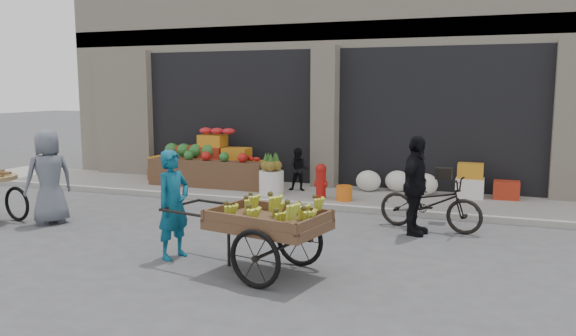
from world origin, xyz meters
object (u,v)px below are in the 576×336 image
(pineapple_bin, at_px, (271,183))
(seated_person, at_px, (299,170))
(vendor_woman, at_px, (173,204))
(banana_cart, at_px, (264,217))
(bicycle, at_px, (430,203))
(cyclist, at_px, (415,186))
(vendor_grey, at_px, (49,177))
(fire_hydrant, at_px, (321,180))
(orange_bucket, at_px, (344,193))

(pineapple_bin, height_order, seated_person, seated_person)
(vendor_woman, bearing_deg, banana_cart, -83.20)
(bicycle, height_order, cyclist, cyclist)
(vendor_grey, bearing_deg, seated_person, 167.63)
(vendor_woman, height_order, vendor_grey, vendor_grey)
(vendor_grey, relative_size, cyclist, 1.03)
(fire_hydrant, distance_m, orange_bucket, 0.55)
(pineapple_bin, xyz_separation_m, bicycle, (3.40, -1.40, 0.08))
(orange_bucket, bearing_deg, fire_hydrant, 174.29)
(banana_cart, relative_size, vendor_grey, 1.56)
(pineapple_bin, height_order, banana_cart, banana_cart)
(orange_bucket, distance_m, vendor_grey, 5.46)
(seated_person, distance_m, bicycle, 3.61)
(pineapple_bin, bearing_deg, fire_hydrant, -2.60)
(cyclist, bearing_deg, pineapple_bin, 71.17)
(banana_cart, height_order, vendor_woman, vendor_woman)
(pineapple_bin, height_order, vendor_woman, vendor_woman)
(banana_cart, distance_m, bicycle, 3.48)
(pineapple_bin, distance_m, vendor_woman, 4.25)
(vendor_grey, bearing_deg, cyclist, 131.10)
(banana_cart, bearing_deg, bicycle, 72.13)
(bicycle, bearing_deg, banana_cart, 160.94)
(vendor_woman, bearing_deg, bicycle, -33.71)
(orange_bucket, bearing_deg, banana_cart, -88.84)
(fire_hydrant, bearing_deg, cyclist, -39.84)
(vendor_grey, height_order, bicycle, vendor_grey)
(fire_hydrant, xyz_separation_m, bicycle, (2.30, -1.35, -0.05))
(pineapple_bin, xyz_separation_m, seated_person, (0.40, 0.60, 0.21))
(bicycle, bearing_deg, cyclist, 164.01)
(seated_person, bearing_deg, bicycle, -43.72)
(seated_person, distance_m, vendor_woman, 4.83)
(fire_hydrant, bearing_deg, bicycle, -30.46)
(seated_person, distance_m, cyclist, 3.70)
(orange_bucket, bearing_deg, vendor_woman, -108.07)
(banana_cart, bearing_deg, vendor_grey, 177.16)
(vendor_grey, xyz_separation_m, cyclist, (6.04, 1.44, -0.02))
(vendor_woman, bearing_deg, orange_bucket, -3.66)
(vendor_woman, bearing_deg, pineapple_bin, 17.84)
(seated_person, distance_m, vendor_grey, 5.03)
(pineapple_bin, relative_size, seated_person, 0.56)
(orange_bucket, relative_size, banana_cart, 0.13)
(vendor_woman, bearing_deg, cyclist, -36.18)
(pineapple_bin, height_order, vendor_grey, vendor_grey)
(bicycle, bearing_deg, fire_hydrant, 70.11)
(banana_cart, bearing_deg, orange_bucket, 102.93)
(seated_person, relative_size, cyclist, 0.58)
(pineapple_bin, relative_size, vendor_woman, 0.35)
(vendor_woman, height_order, bicycle, vendor_woman)
(seated_person, relative_size, banana_cart, 0.36)
(fire_hydrant, relative_size, orange_bucket, 2.22)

